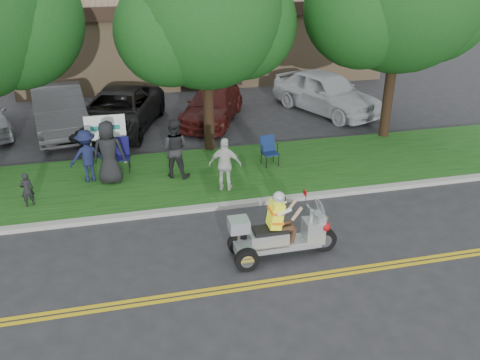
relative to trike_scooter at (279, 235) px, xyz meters
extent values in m
plane|color=#28282B|center=(-0.88, -0.42, -0.59)|extent=(120.00, 120.00, 0.00)
cube|color=gold|center=(-0.88, -1.00, -0.59)|extent=(60.00, 0.10, 0.01)
cube|color=gold|center=(-0.88, -0.84, -0.59)|extent=(60.00, 0.10, 0.01)
cube|color=#A8A89E|center=(-0.88, 2.63, -0.53)|extent=(60.00, 0.25, 0.12)
cube|color=#134612|center=(-0.88, 4.78, -0.54)|extent=(60.00, 4.00, 0.10)
cube|color=#9E7F5B|center=(1.12, 18.58, 1.41)|extent=(18.00, 8.00, 4.00)
cube|color=black|center=(1.12, 14.53, 3.11)|extent=(18.00, 0.30, 0.60)
sphere|color=#144313|center=(-6.03, 6.88, 4.00)|extent=(4.05, 4.05, 4.05)
cylinder|color=#332114|center=(-0.38, 6.78, 1.51)|extent=(0.36, 0.36, 4.20)
sphere|color=#144313|center=(-0.38, 6.78, 4.06)|extent=(4.80, 4.80, 4.80)
sphere|color=#144313|center=(0.82, 7.08, 3.61)|extent=(3.60, 3.60, 3.60)
sphere|color=#144313|center=(-1.58, 6.58, 3.53)|extent=(3.36, 3.36, 3.36)
cylinder|color=#332114|center=(6.12, 6.58, 1.79)|extent=(0.36, 0.36, 4.76)
sphere|color=#144313|center=(7.52, 6.88, 4.17)|extent=(4.20, 4.20, 4.20)
sphere|color=#144313|center=(4.72, 6.38, 4.08)|extent=(3.92, 3.92, 3.92)
cylinder|color=silver|center=(-4.28, 6.18, -0.04)|extent=(0.06, 0.06, 1.10)
cylinder|color=silver|center=(-3.28, 6.18, -0.04)|extent=(0.06, 0.06, 1.10)
cube|color=white|center=(-3.78, 6.18, 0.76)|extent=(1.25, 0.06, 0.80)
cylinder|color=black|center=(1.13, 0.00, -0.30)|extent=(0.59, 0.14, 0.59)
cylinder|color=black|center=(-0.84, -0.35, -0.32)|extent=(0.55, 0.15, 0.55)
cylinder|color=black|center=(-0.84, 0.35, -0.32)|extent=(0.55, 0.15, 0.55)
cube|color=silver|center=(0.04, 0.00, -0.26)|extent=(1.87, 0.45, 0.18)
cube|color=silver|center=(-0.25, 0.00, -0.05)|extent=(0.89, 0.45, 0.34)
cube|color=black|center=(-0.20, 0.00, 0.15)|extent=(0.79, 0.41, 0.10)
cube|color=silver|center=(0.83, 0.00, 0.00)|extent=(0.44, 0.47, 0.54)
cube|color=silver|center=(0.97, 0.00, 0.57)|extent=(0.19, 0.45, 0.48)
cube|color=silver|center=(-0.94, 0.00, 0.39)|extent=(0.44, 0.41, 0.30)
sphere|color=#B20C0F|center=(1.06, -0.13, 0.17)|extent=(0.22, 0.22, 0.22)
cube|color=#F5FF1A|center=(-0.09, 0.00, 0.55)|extent=(0.34, 0.39, 0.64)
sphere|color=silver|center=(-0.03, 0.00, 0.96)|extent=(0.29, 0.29, 0.29)
cylinder|color=black|center=(-3.64, 5.33, -0.27)|extent=(0.03, 0.03, 0.44)
cylinder|color=black|center=(-3.17, 5.31, -0.27)|extent=(0.03, 0.03, 0.44)
cylinder|color=black|center=(-3.62, 5.77, -0.27)|extent=(0.03, 0.03, 0.44)
cylinder|color=black|center=(-3.14, 5.74, -0.27)|extent=(0.03, 0.03, 0.44)
cube|color=#100F48|center=(-3.39, 5.54, -0.04)|extent=(0.57, 0.53, 0.04)
cube|color=#100F48|center=(-3.38, 5.77, 0.26)|extent=(0.55, 0.19, 0.59)
cylinder|color=black|center=(1.06, 4.69, -0.29)|extent=(0.03, 0.03, 0.39)
cylinder|color=black|center=(1.49, 4.75, -0.29)|extent=(0.03, 0.03, 0.39)
cylinder|color=black|center=(1.00, 5.08, -0.29)|extent=(0.03, 0.03, 0.39)
cylinder|color=black|center=(1.43, 5.14, -0.29)|extent=(0.03, 0.03, 0.39)
cube|color=#10214C|center=(1.25, 4.91, -0.08)|extent=(0.55, 0.52, 0.04)
cube|color=#10214C|center=(1.21, 5.13, 0.19)|extent=(0.51, 0.22, 0.53)
imported|color=#232326|center=(-1.80, 4.78, 0.42)|extent=(1.08, 0.98, 1.82)
imported|color=silver|center=(-0.50, 3.51, 0.30)|extent=(1.00, 0.66, 1.58)
imported|color=#161C3E|center=(-4.34, 5.05, 0.31)|extent=(1.15, 0.83, 1.60)
imported|color=black|center=(-3.71, 4.81, 0.46)|extent=(1.01, 0.74, 1.89)
imported|color=black|center=(-5.91, 3.78, 0.00)|extent=(0.42, 0.36, 0.97)
imported|color=#323235|center=(-5.52, 10.05, 0.25)|extent=(2.54, 5.31, 1.68)
imported|color=black|center=(-3.38, 9.66, 0.18)|extent=(4.16, 6.07, 1.54)
imported|color=#41110F|center=(0.33, 9.99, 0.06)|extent=(3.57, 4.87, 1.31)
imported|color=silver|center=(5.20, 10.03, 0.28)|extent=(3.90, 5.49, 1.74)
camera|label=1|loc=(-3.15, -9.42, 6.10)|focal=38.00mm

